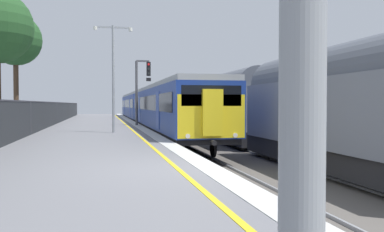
% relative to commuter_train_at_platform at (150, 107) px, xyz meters
% --- Properties ---
extents(ground, '(17.40, 110.00, 1.21)m').
position_rel_commuter_train_at_platform_xyz_m(ground, '(0.54, -26.73, -1.88)').
color(ground, slate).
extents(commuter_train_at_platform, '(2.83, 42.28, 3.81)m').
position_rel_commuter_train_at_platform_xyz_m(commuter_train_at_platform, '(0.00, 0.00, 0.00)').
color(commuter_train_at_platform, navy).
rests_on(commuter_train_at_platform, ground).
extents(freight_train_adjacent_track, '(2.60, 38.68, 4.49)m').
position_rel_commuter_train_at_platform_xyz_m(freight_train_adjacent_track, '(4.00, -10.07, 0.18)').
color(freight_train_adjacent_track, '#232326').
rests_on(freight_train_adjacent_track, ground).
extents(signal_gantry, '(1.10, 0.24, 4.61)m').
position_rel_commuter_train_at_platform_xyz_m(signal_gantry, '(-1.46, -7.07, 1.62)').
color(signal_gantry, '#47474C').
rests_on(signal_gantry, ground).
extents(platform_lamp_mid, '(2.00, 0.20, 5.59)m').
position_rel_commuter_train_at_platform_xyz_m(platform_lamp_mid, '(-3.55, -14.37, 2.04)').
color(platform_lamp_mid, '#93999E').
rests_on(platform_lamp_mid, ground).
extents(background_tree_left, '(3.47, 3.47, 7.58)m').
position_rel_commuter_train_at_platform_xyz_m(background_tree_left, '(-9.90, -6.45, 4.46)').
color(background_tree_left, '#473323').
rests_on(background_tree_left, ground).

